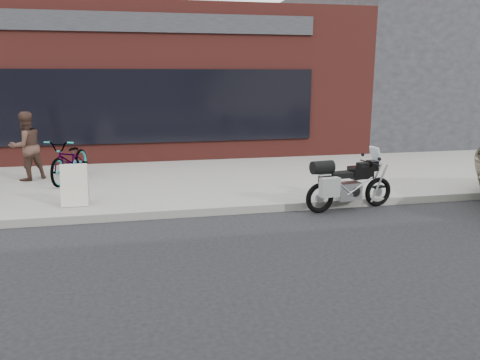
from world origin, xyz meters
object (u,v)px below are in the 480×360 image
(bicycle_front, at_px, (70,160))
(cafe_patron_left, at_px, (26,146))
(sandwich_sign, at_px, (75,184))
(motorcycle, at_px, (345,184))

(bicycle_front, distance_m, cafe_patron_left, 1.07)
(bicycle_front, relative_size, sandwich_sign, 2.42)
(motorcycle, distance_m, bicycle_front, 6.21)
(bicycle_front, bearing_deg, motorcycle, -13.90)
(motorcycle, height_order, sandwich_sign, motorcycle)
(cafe_patron_left, bearing_deg, bicycle_front, 124.10)
(sandwich_sign, height_order, cafe_patron_left, cafe_patron_left)
(bicycle_front, height_order, sandwich_sign, bicycle_front)
(sandwich_sign, bearing_deg, motorcycle, -10.81)
(bicycle_front, xyz_separation_m, cafe_patron_left, (-0.98, 0.30, 0.30))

